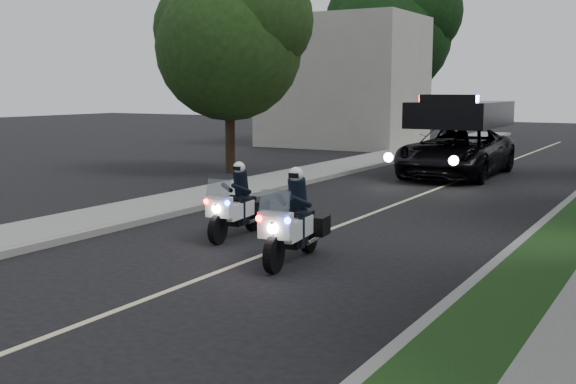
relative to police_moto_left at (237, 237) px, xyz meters
name	(u,v)px	position (x,y,z in m)	size (l,w,h in m)	color
ground	(209,275)	(1.37, -2.85, 0.00)	(120.00, 120.00, 0.00)	black
curb_right	(564,207)	(5.47, 7.15, 0.07)	(0.20, 60.00, 0.15)	gray
curb_left	(292,185)	(-2.73, 7.15, 0.07)	(0.20, 60.00, 0.15)	gray
sidewalk_left	(263,183)	(-3.83, 7.15, 0.08)	(2.00, 60.00, 0.16)	gray
building_far	(343,82)	(-8.63, 23.15, 3.50)	(8.00, 6.00, 7.00)	#A8A396
lane_marking	(414,197)	(1.37, 7.15, 0.00)	(0.12, 50.00, 0.01)	#BFB78C
police_moto_left	(237,237)	(0.00, 0.00, 0.00)	(0.66, 1.89, 1.61)	white
police_moto_right	(293,262)	(2.13, -1.31, 0.00)	(0.71, 2.04, 1.74)	silver
police_suv	(456,176)	(0.91, 12.73, 0.00)	(3.00, 6.47, 3.15)	black
bicycle	(444,158)	(-1.51, 19.02, 0.00)	(0.63, 1.79, 0.94)	black
cyclist	(444,158)	(-1.51, 19.02, 0.00)	(0.69, 0.46, 1.92)	black
tree_left_near	(231,173)	(-6.75, 9.52, 0.00)	(5.41, 5.41, 9.02)	#203E14
tree_left_far	(387,141)	(-7.95, 28.01, 0.00)	(7.38, 7.38, 12.31)	black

